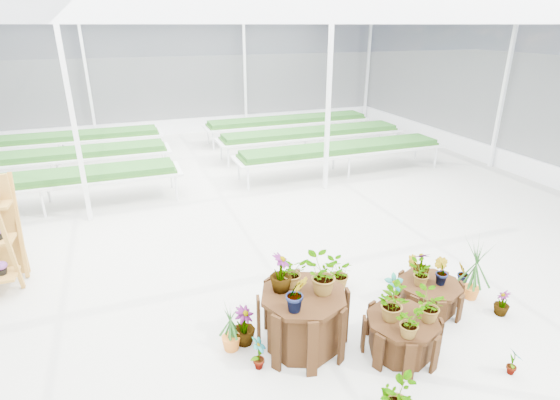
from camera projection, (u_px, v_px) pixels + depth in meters
name	position (u px, v px, depth m)	size (l,w,h in m)	color
ground_plane	(269.00, 284.00, 7.59)	(24.00, 24.00, 0.00)	gray
greenhouse_shell	(268.00, 160.00, 6.75)	(18.00, 24.00, 4.50)	white
steel_frame	(268.00, 160.00, 6.75)	(18.00, 24.00, 4.50)	silver
nursery_benches	(195.00, 154.00, 13.70)	(16.00, 7.00, 0.84)	silver
plinth_tall	(303.00, 319.00, 6.02)	(1.23, 1.23, 0.84)	black
plinth_mid	(401.00, 335.00, 5.94)	(1.02, 1.02, 0.54)	black
plinth_low	(429.00, 295.00, 6.88)	(1.00, 1.00, 0.45)	black
nursery_plants	(367.00, 295.00, 6.24)	(4.50, 3.17, 1.39)	#204F1B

